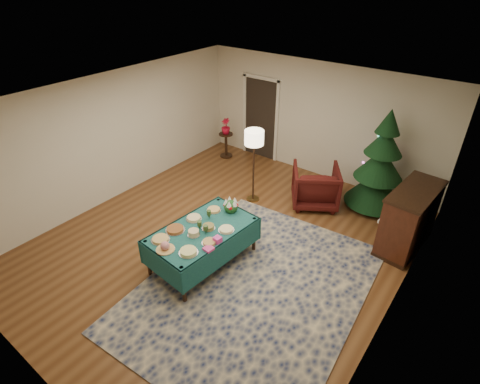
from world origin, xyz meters
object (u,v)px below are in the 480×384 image
Objects in this scene: buffet_table at (202,236)px; armchair at (315,184)px; gift_box at (218,240)px; piano at (409,219)px; potted_plant at (226,129)px; side_table at (226,145)px; christmas_tree at (380,166)px; floor_lamp at (254,142)px.

armchair reaches higher than buffet_table.
gift_box is (0.42, -0.10, 0.19)m from buffet_table.
armchair is 2.00m from piano.
potted_plant is at bearing 127.32° from gift_box.
side_table is at bearing 127.32° from gift_box.
side_table is at bearing 123.55° from buffet_table.
armchair is at bearing 76.97° from buffet_table.
buffet_table is at bearing 44.46° from armchair.
buffet_table reaches higher than side_table.
buffet_table is 0.88× the size of christmas_tree.
gift_box is 0.07× the size of floor_lamp.
gift_box is 0.28× the size of potted_plant.
buffet_table is 2.91× the size of side_table.
christmas_tree reaches higher than potted_plant.
floor_lamp is at bearing -148.40° from christmas_tree.
armchair is 2.34× the size of potted_plant.
christmas_tree is (4.03, 0.02, 0.66)m from side_table.
armchair reaches higher than potted_plant.
buffet_table is 3.94m from christmas_tree.
side_table is 1.60× the size of potted_plant.
piano is at bearing -10.50° from side_table.
christmas_tree is (2.20, 1.35, -0.41)m from floor_lamp.
floor_lamp is at bearing 102.64° from buffet_table.
armchair is at bearing 30.48° from floor_lamp.
piano is (3.13, 0.41, -0.80)m from floor_lamp.
buffet_table is 1.34× the size of piano.
armchair is at bearing -12.46° from potted_plant.
buffet_table is 4.66× the size of potted_plant.
potted_plant is (-2.75, 3.60, 0.02)m from gift_box.
christmas_tree reaches higher than piano.
armchair is 1.46× the size of side_table.
side_table is (-2.32, 3.51, -0.25)m from buffet_table.
floor_lamp is 2.35m from potted_plant.
piano is at bearing 44.36° from buffet_table.
christmas_tree is at bearing 31.60° from floor_lamp.
floor_lamp is at bearing -35.98° from potted_plant.
side_table is (-1.84, 1.33, -1.07)m from floor_lamp.
floor_lamp is (-1.15, -0.67, 0.91)m from armchair.
gift_box is at bearing -52.68° from side_table.
armchair reaches higher than side_table.
armchair is at bearing -147.20° from christmas_tree.
piano reaches higher than buffet_table.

